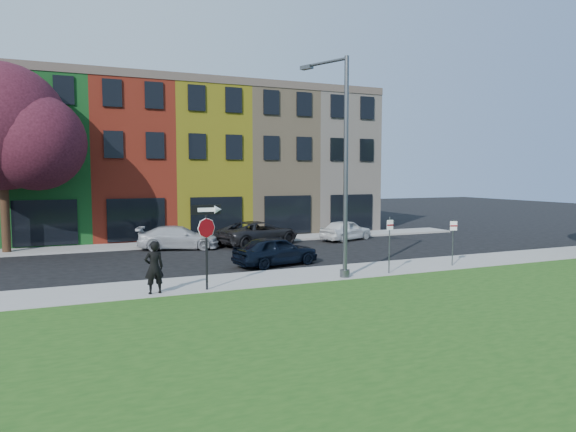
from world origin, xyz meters
name	(u,v)px	position (x,y,z in m)	size (l,w,h in m)	color
ground	(337,293)	(0.00, 0.00, 0.00)	(120.00, 120.00, 0.00)	black
sidewalk_near	(345,273)	(2.00, 3.00, 0.06)	(40.00, 3.00, 0.12)	gray
sidewalk_far	(174,244)	(-3.00, 15.00, 0.06)	(40.00, 2.40, 0.12)	gray
rowhouse_block	(163,164)	(-2.50, 21.18, 4.99)	(30.00, 10.12, 10.00)	beige
stop_sign	(206,230)	(-4.27, 1.88, 2.28)	(1.05, 0.11, 3.04)	black
man	(154,267)	(-6.10, 2.00, 1.04)	(0.72, 0.52, 1.84)	black
sedan_near	(276,251)	(0.06, 6.07, 0.70)	(4.34, 2.46, 1.39)	black
parked_car_silver	(179,238)	(-3.06, 13.12, 0.66)	(4.89, 3.02, 1.32)	#B7B7BC
parked_car_dark	(258,233)	(1.68, 12.96, 0.72)	(5.71, 4.01, 1.45)	black
parked_car_white	(346,230)	(7.63, 12.82, 0.66)	(4.20, 2.93, 1.33)	white
street_lamp	(342,167)	(1.31, 2.08, 4.52)	(1.24, 2.44, 8.73)	#4C4E51
parking_sign_a	(390,239)	(3.50, 1.89, 1.58)	(0.32, 0.09, 2.36)	#4C4E51
parking_sign_b	(453,237)	(7.19, 2.29, 1.44)	(0.31, 0.15, 2.10)	#4C4E51
tree_purple	(4,130)	(-11.73, 14.96, 6.56)	(8.00, 7.00, 9.95)	black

